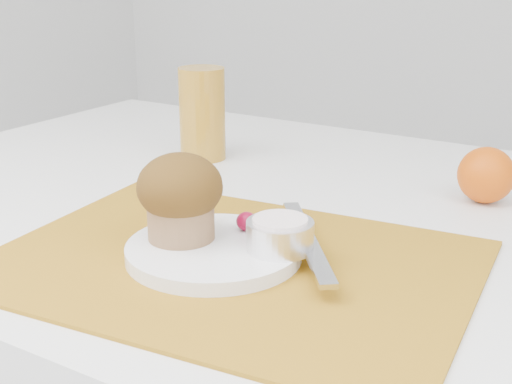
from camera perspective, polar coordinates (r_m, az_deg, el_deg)
The scene contains 10 objects.
placemat at distance 0.71m, azimuth -1.98°, elevation -5.68°, with size 0.47×0.34×0.00m, color #A26D16.
plate at distance 0.71m, azimuth -3.40°, elevation -4.72°, with size 0.18×0.18×0.01m, color white.
ramekin at distance 0.69m, azimuth 1.93°, elevation -3.48°, with size 0.07×0.07×0.03m, color white.
cream at distance 0.69m, azimuth 1.94°, elevation -2.37°, with size 0.05×0.05×0.01m, color white.
raspberry_near at distance 0.74m, azimuth -0.76°, elevation -2.35°, with size 0.02×0.02×0.02m, color #5F0219.
raspberry_far at distance 0.71m, azimuth 0.67°, elevation -3.38°, with size 0.02×0.02×0.02m, color #540202.
butter_knife at distance 0.71m, azimuth 4.12°, elevation -3.86°, with size 0.21×0.02×0.01m, color silver.
orange at distance 0.91m, azimuth 17.93°, elevation 1.30°, with size 0.07×0.07×0.07m, color #DD5507.
juice_glass at distance 1.05m, azimuth -4.32°, elevation 6.26°, with size 0.07×0.07×0.14m, color #B68022.
muffin at distance 0.71m, azimuth -6.09°, elevation -0.27°, with size 0.09×0.09×0.09m.
Camera 1 is at (0.40, -0.67, 1.04)m, focal length 50.00 mm.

